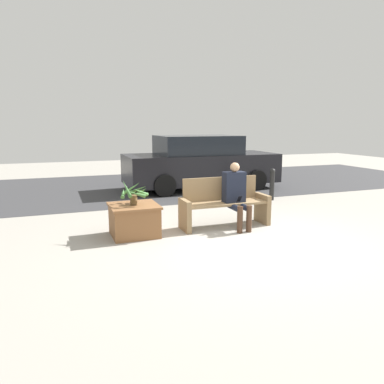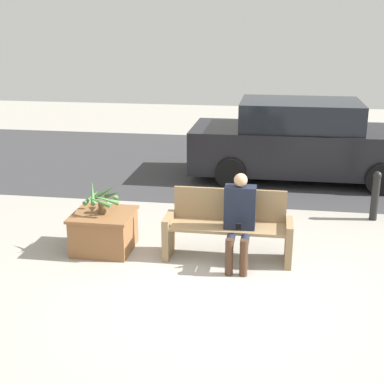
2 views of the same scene
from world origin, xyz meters
TOP-DOWN VIEW (x-y plane):
  - ground_plane at (0.00, 0.00)m, footprint 30.00×30.00m
  - road_surface at (0.00, 6.16)m, footprint 20.00×6.00m
  - bench at (0.05, 1.05)m, footprint 1.71×0.50m
  - person_seated at (0.20, 0.86)m, footprint 0.41×0.61m
  - planter_box at (-1.69, 1.02)m, footprint 0.83×0.80m
  - potted_plant at (-1.68, 1.02)m, footprint 0.51×0.53m
  - parked_car at (1.18, 5.16)m, footprint 4.52×1.98m
  - bollard_post at (2.26, 2.87)m, footprint 0.13×0.13m

SIDE VIEW (x-z plane):
  - ground_plane at x=0.00m, z-range 0.00..0.00m
  - road_surface at x=0.00m, z-range 0.00..0.01m
  - planter_box at x=-1.69m, z-range 0.02..0.57m
  - bollard_post at x=2.26m, z-range 0.02..0.84m
  - bench at x=0.05m, z-range -0.03..0.90m
  - person_seated at x=0.20m, z-range 0.06..1.29m
  - potted_plant at x=-1.68m, z-range 0.54..0.99m
  - parked_car at x=1.18m, z-range -0.02..1.57m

